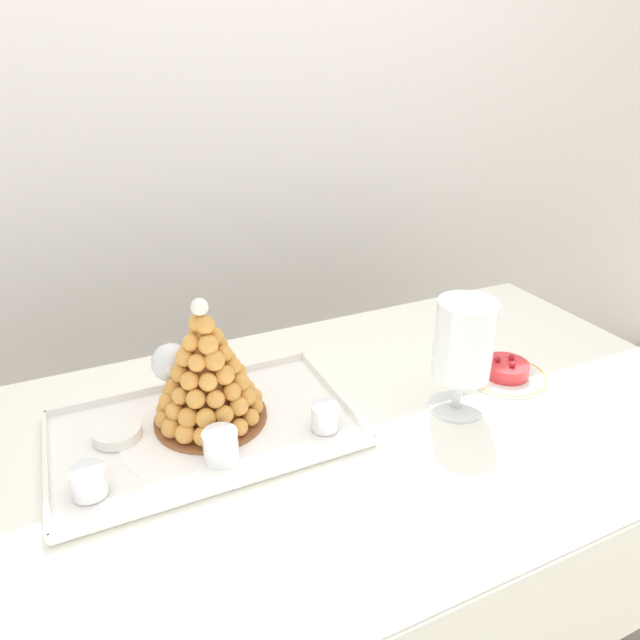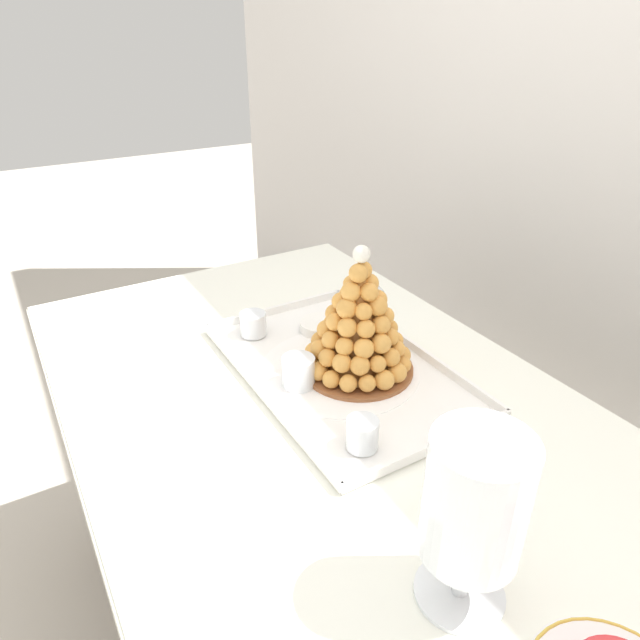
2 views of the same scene
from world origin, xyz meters
TOP-DOWN VIEW (x-y plane):
  - buffet_table at (0.00, 0.00)m, footprint 1.72×0.87m
  - serving_tray at (-0.22, 0.08)m, footprint 0.57×0.36m
  - croquembouche at (-0.20, 0.11)m, footprint 0.22×0.22m
  - dessert_cup_left at (-0.44, -0.01)m, footprint 0.06×0.06m
  - dessert_cup_mid_left at (-0.22, -0.02)m, footprint 0.06×0.06m
  - dessert_cup_centre at (-0.01, -0.02)m, footprint 0.05×0.05m
  - creme_brulee_ramekin at (-0.38, 0.12)m, footprint 0.09×0.09m
  - macaron_goblet at (0.27, -0.06)m, footprint 0.12×0.12m
  - wine_glass at (-0.26, 0.16)m, footprint 0.08×0.08m

SIDE VIEW (x-z plane):
  - buffet_table at x=0.00m, z-range 0.29..1.05m
  - serving_tray at x=-0.22m, z-range 0.76..0.79m
  - creme_brulee_ramekin at x=-0.38m, z-range 0.78..0.80m
  - dessert_cup_left at x=-0.44m, z-range 0.77..0.82m
  - dessert_cup_centre at x=-0.01m, z-range 0.77..0.83m
  - dessert_cup_mid_left at x=-0.22m, z-range 0.77..0.83m
  - croquembouche at x=-0.20m, z-range 0.74..1.01m
  - wine_glass at x=-0.26m, z-range 0.80..0.97m
  - macaron_goblet at x=0.27m, z-range 0.80..1.05m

